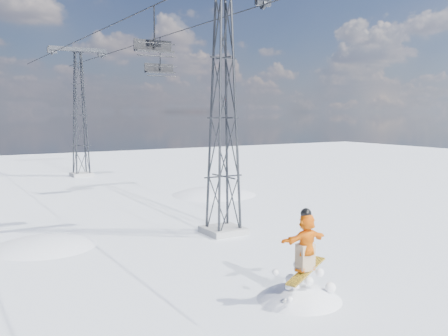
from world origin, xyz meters
The scene contains 6 objects.
ground centered at (0.00, 0.00, 0.00)m, with size 120.00×120.00×0.00m, color white.
lift_tower_near centered at (0.80, 8.00, 5.47)m, with size 5.20×1.80×11.43m.
lift_tower_far centered at (0.80, 33.00, 5.47)m, with size 5.20×1.80×11.43m.
haul_cables centered at (0.80, 19.50, 10.85)m, with size 4.46×51.00×0.06m.
lift_chair_near centered at (-1.40, 10.87, 8.91)m, with size 1.96×0.56×2.43m.
lift_chair_mid centered at (3.00, 20.21, 8.72)m, with size 2.15×0.62×2.66m.
Camera 1 is at (-11.17, -12.01, 5.77)m, focal length 40.00 mm.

